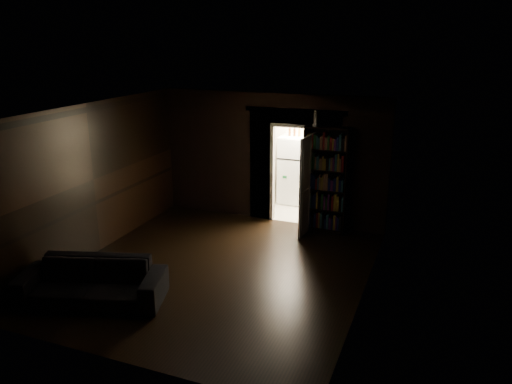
% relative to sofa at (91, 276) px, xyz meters
% --- Properties ---
extents(ground, '(5.50, 5.50, 0.00)m').
position_rel_sofa_xyz_m(ground, '(1.37, 1.63, -0.42)').
color(ground, black).
rests_on(ground, ground).
extents(room_walls, '(5.02, 5.61, 2.84)m').
position_rel_sofa_xyz_m(room_walls, '(1.36, 2.70, 1.26)').
color(room_walls, black).
rests_on(room_walls, ground).
extents(kitchen_alcove, '(2.20, 1.80, 2.60)m').
position_rel_sofa_xyz_m(kitchen_alcove, '(1.87, 5.50, 0.79)').
color(kitchen_alcove, '#B4AA9D').
rests_on(kitchen_alcove, ground).
extents(sofa, '(2.39, 1.56, 0.85)m').
position_rel_sofa_xyz_m(sofa, '(0.00, 0.00, 0.00)').
color(sofa, black).
rests_on(sofa, ground).
extents(bookshelf, '(0.95, 0.52, 2.20)m').
position_rel_sofa_xyz_m(bookshelf, '(2.62, 4.18, 0.68)').
color(bookshelf, black).
rests_on(bookshelf, ground).
extents(refrigerator, '(0.85, 0.80, 1.65)m').
position_rel_sofa_xyz_m(refrigerator, '(1.52, 5.74, 0.40)').
color(refrigerator, white).
rests_on(refrigerator, ground).
extents(door, '(0.11, 0.85, 2.05)m').
position_rel_sofa_xyz_m(door, '(2.31, 3.93, 0.60)').
color(door, white).
rests_on(door, ground).
extents(figurine, '(0.11, 0.11, 0.32)m').
position_rel_sofa_xyz_m(figurine, '(2.37, 4.14, 1.93)').
color(figurine, white).
rests_on(figurine, bookshelf).
extents(bottles, '(0.63, 0.11, 0.26)m').
position_rel_sofa_xyz_m(bottles, '(1.59, 5.71, 1.35)').
color(bottles, black).
rests_on(bottles, refrigerator).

